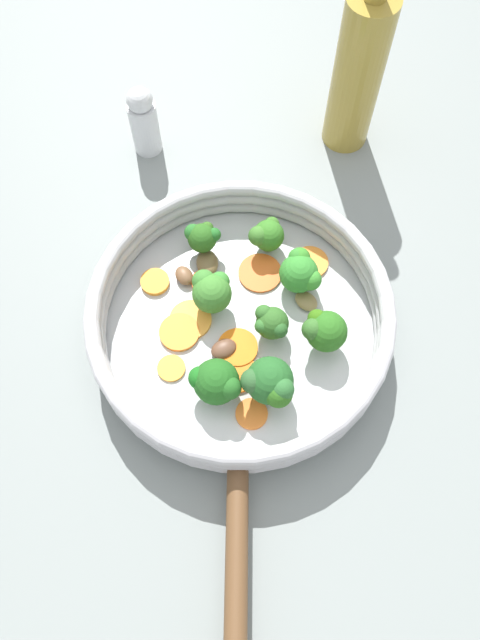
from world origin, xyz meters
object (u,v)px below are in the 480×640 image
(broccoli_floret_5, at_px, (270,383))
(mushroom_piece_0, at_px, (184,276))
(skillet, at_px, (240,329))
(broccoli_floret_2, at_px, (216,382))
(broccoli_floret_7, at_px, (271,323))
(carrot_slice_5, at_px, (190,320))
(carrot_slice_6, at_px, (305,271))
(carrot_slice_4, at_px, (171,368))
(carrot_slice_0, at_px, (179,332))
(broccoli_floret_1, at_px, (324,331))
(carrot_slice_9, at_px, (272,379))
(carrot_slice_10, at_px, (310,262))
(broccoli_floret_4, at_px, (202,237))
(salt_shaker, at_px, (144,121))
(carrot_slice_7, at_px, (260,273))
(carrot_slice_1, at_px, (155,282))
(broccoli_floret_6, at_px, (211,291))
(oil_bottle, at_px, (358,72))
(mushroom_piece_1, at_px, (306,301))
(carrot_slice_3, at_px, (238,348))
(mushroom_piece_3, at_px, (207,263))
(carrot_slice_2, at_px, (237,373))
(carrot_slice_8, at_px, (205,282))
(broccoli_floret_3, at_px, (267,235))
(broccoli_floret_0, at_px, (300,272))
(carrot_slice_11, at_px, (252,414))
(mushroom_piece_2, at_px, (224,349))

(broccoli_floret_5, xyz_separation_m, mushroom_piece_0, (-0.15, -0.05, -0.03))
(skillet, bearing_deg, broccoli_floret_2, -34.29)
(broccoli_floret_2, height_order, broccoli_floret_7, broccoli_floret_2)
(carrot_slice_5, xyz_separation_m, carrot_slice_6, (-0.02, 0.13, 0.00))
(carrot_slice_4, height_order, carrot_slice_5, carrot_slice_5)
(carrot_slice_0, xyz_separation_m, carrot_slice_5, (-0.01, 0.01, -0.00))
(broccoli_floret_1, relative_size, broccoli_floret_2, 1.03)
(carrot_slice_9, bearing_deg, carrot_slice_10, 145.22)
(broccoli_floret_4, distance_m, salt_shaker, 0.17)
(broccoli_floret_5, height_order, salt_shaker, salt_shaker)
(salt_shaker, bearing_deg, carrot_slice_0, -5.60)
(skillet, height_order, broccoli_floret_2, broccoli_floret_2)
(carrot_slice_5, xyz_separation_m, carrot_slice_7, (-0.03, 0.09, -0.00))
(carrot_slice_4, height_order, broccoli_floret_1, broccoli_floret_1)
(skillet, xyz_separation_m, carrot_slice_1, (-0.07, -0.07, 0.01))
(carrot_slice_5, relative_size, broccoli_floret_5, 0.78)
(carrot_slice_1, distance_m, broccoli_floret_2, 0.14)
(broccoli_floret_6, height_order, oil_bottle, oil_bottle)
(broccoli_floret_5, distance_m, salt_shaker, 0.35)
(carrot_slice_10, distance_m, mushroom_piece_1, 0.05)
(carrot_slice_6, bearing_deg, broccoli_floret_4, -121.17)
(carrot_slice_1, bearing_deg, broccoli_floret_5, 27.25)
(broccoli_floret_7, bearing_deg, carrot_slice_7, 171.50)
(broccoli_floret_7, xyz_separation_m, mushroom_piece_1, (-0.02, 0.05, -0.02))
(carrot_slice_1, xyz_separation_m, carrot_slice_5, (0.05, 0.02, -0.00))
(carrot_slice_1, relative_size, carrot_slice_4, 1.09)
(oil_bottle, bearing_deg, carrot_slice_3, -40.82)
(carrot_slice_3, bearing_deg, broccoli_floret_6, -168.83)
(carrot_slice_1, distance_m, carrot_slice_7, 0.11)
(broccoli_floret_2, relative_size, salt_shaker, 0.54)
(carrot_slice_3, relative_size, oil_bottle, 0.17)
(carrot_slice_1, relative_size, mushroom_piece_0, 1.31)
(carrot_slice_5, xyz_separation_m, broccoli_floret_7, (0.04, 0.08, 0.02))
(mushroom_piece_3, bearing_deg, broccoli_floret_7, 23.79)
(carrot_slice_1, distance_m, carrot_slice_2, 0.13)
(carrot_slice_1, relative_size, carrot_slice_8, 1.06)
(skillet, relative_size, salt_shaker, 3.10)
(carrot_slice_2, xyz_separation_m, broccoli_floret_5, (0.03, 0.02, 0.03))
(carrot_slice_6, xyz_separation_m, mushroom_piece_0, (-0.03, -0.13, 0.00))
(broccoli_floret_5, bearing_deg, mushroom_piece_1, 141.15)
(broccoli_floret_3, height_order, mushroom_piece_3, broccoli_floret_3)
(broccoli_floret_2, bearing_deg, salt_shaker, 179.11)
(carrot_slice_7, bearing_deg, oil_bottle, 135.72)
(broccoli_floret_0, height_order, mushroom_piece_3, broccoli_floret_0)
(broccoli_floret_3, bearing_deg, carrot_slice_11, -21.75)
(broccoli_floret_3, bearing_deg, carrot_slice_10, 49.77)
(mushroom_piece_2, bearing_deg, carrot_slice_5, -150.57)
(mushroom_piece_1, distance_m, oil_bottle, 0.26)
(broccoli_floret_5, bearing_deg, salt_shaker, -172.95)
(carrot_slice_4, distance_m, salt_shaker, 0.30)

